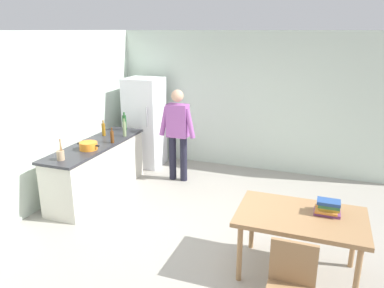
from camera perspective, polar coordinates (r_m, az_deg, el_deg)
ground_plane at (r=5.22m, az=-0.01°, el=-14.15°), size 14.00×14.00×0.00m
wall_back at (r=7.48m, az=7.96°, el=6.48°), size 6.40×0.12×2.70m
wall_left at (r=6.18m, az=-22.62°, el=3.08°), size 0.12×5.60×2.70m
kitchen_counter at (r=6.52m, az=-14.28°, el=-3.70°), size 0.64×2.20×0.90m
refrigerator at (r=7.65m, az=-7.23°, el=3.30°), size 0.70×0.67×1.80m
person at (r=6.75m, az=-2.20°, el=2.26°), size 0.70×0.22×1.70m
dining_table at (r=4.39m, az=16.31°, el=-11.26°), size 1.40×0.90×0.75m
chair at (r=3.65m, az=14.86°, el=-20.21°), size 0.42×0.42×0.91m
cooking_pot at (r=6.07m, az=-15.58°, el=-0.28°), size 0.40×0.28×0.12m
utensil_jar at (r=5.70m, az=-19.49°, el=-1.58°), size 0.11×0.11×0.32m
bottle_vinegar_tall at (r=6.67m, az=-10.31°, el=2.31°), size 0.06×0.06×0.32m
bottle_oil_amber at (r=6.80m, az=-13.40°, el=2.22°), size 0.06×0.06×0.28m
bottle_wine_green at (r=7.09m, az=-10.31°, el=3.27°), size 0.08×0.08×0.34m
bottle_beer_brown at (r=6.33m, az=-12.14°, el=1.11°), size 0.06×0.06×0.26m
book_stack at (r=4.44m, az=20.12°, el=-9.08°), size 0.28×0.23×0.17m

